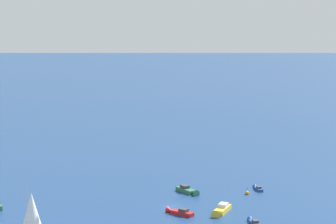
# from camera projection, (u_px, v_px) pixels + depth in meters

# --- Properties ---
(ground_plane) EXTENTS (2000.00, 2000.00, 0.00)m
(ground_plane) POSITION_uv_depth(u_px,v_px,m) (171.00, 207.00, 174.25)
(ground_plane) COLOR navy
(motorboat_near_centre) EXTENTS (7.17, 5.73, 2.14)m
(motorboat_near_centre) POSITION_uv_depth(u_px,v_px,m) (179.00, 212.00, 167.42)
(motorboat_near_centre) COLOR #B21E1E
(motorboat_near_centre) RESTS_ON ground_plane
(motorboat_far_stbd) EXTENTS (8.63, 4.25, 2.43)m
(motorboat_far_stbd) POSITION_uv_depth(u_px,v_px,m) (188.00, 191.00, 188.06)
(motorboat_far_stbd) COLOR #33704C
(motorboat_far_stbd) RESTS_ON ground_plane
(motorboat_inshore) EXTENTS (5.48, 2.01, 1.55)m
(motorboat_inshore) POSITION_uv_depth(u_px,v_px,m) (258.00, 188.00, 191.89)
(motorboat_inshore) COLOR #23478C
(motorboat_inshore) RESTS_ON ground_plane
(sailboat_offshore) EXTENTS (7.14, 8.71, 11.42)m
(sailboat_offshore) POSITION_uv_depth(u_px,v_px,m) (32.00, 215.00, 148.30)
(sailboat_offshore) COLOR #33704C
(sailboat_offshore) RESTS_ON ground_plane
(motorboat_trailing) EXTENTS (8.50, 7.72, 2.66)m
(motorboat_trailing) POSITION_uv_depth(u_px,v_px,m) (221.00, 210.00, 168.39)
(motorboat_trailing) COLOR gold
(motorboat_trailing) RESTS_ON ground_plane
(motorboat_ahead) EXTENTS (5.97, 2.15, 1.69)m
(motorboat_ahead) POSITION_uv_depth(u_px,v_px,m) (254.00, 222.00, 159.43)
(motorboat_ahead) COLOR #23478C
(motorboat_ahead) RESTS_ON ground_plane
(marker_buoy) EXTENTS (1.10, 1.10, 2.10)m
(marker_buoy) POSITION_uv_depth(u_px,v_px,m) (247.00, 193.00, 186.79)
(marker_buoy) COLOR orange
(marker_buoy) RESTS_ON ground_plane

